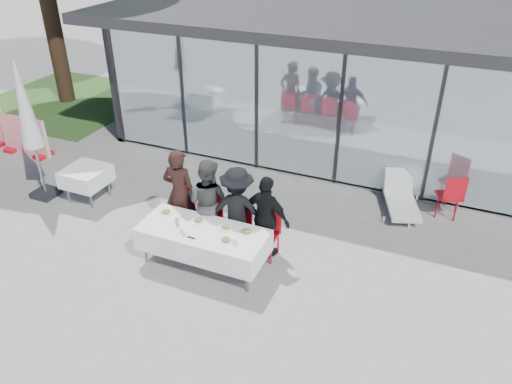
{
  "coord_description": "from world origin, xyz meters",
  "views": [
    {
      "loc": [
        3.32,
        -5.92,
        5.64
      ],
      "look_at": [
        0.27,
        1.2,
        1.12
      ],
      "focal_mm": 35.0,
      "sensor_mm": 36.0,
      "label": 1
    }
  ],
  "objects_px": {
    "diner_a": "(180,193)",
    "diner_chair_c": "(239,222)",
    "diner_c": "(237,210)",
    "diner_chair_d": "(267,229)",
    "diner_chair_b": "(210,215)",
    "plate_c": "(226,227)",
    "market_umbrella": "(26,114)",
    "plate_d": "(247,232)",
    "juice_bottle": "(177,222)",
    "spare_chair_b": "(452,194)",
    "plate_b": "(198,220)",
    "dining_table": "(203,240)",
    "diner_chair_a": "(183,208)",
    "spare_table_left": "(86,176)",
    "folded_eyeglasses": "(191,238)",
    "diner_d": "(267,218)",
    "plate_a": "(166,212)",
    "plate_extra": "(226,240)",
    "diner_b": "(208,202)",
    "lounger": "(401,197)"
  },
  "relations": [
    {
      "from": "diner_chair_a",
      "to": "plate_b",
      "type": "xyz_separation_m",
      "value": [
        0.67,
        -0.55,
        0.24
      ]
    },
    {
      "from": "diner_a",
      "to": "juice_bottle",
      "type": "height_order",
      "value": "diner_a"
    },
    {
      "from": "diner_chair_b",
      "to": "spare_table_left",
      "type": "xyz_separation_m",
      "value": [
        -3.13,
        0.28,
        0.02
      ]
    },
    {
      "from": "diner_c",
      "to": "diner_chair_d",
      "type": "bearing_deg",
      "value": 171.47
    },
    {
      "from": "dining_table",
      "to": "diner_a",
      "type": "distance_m",
      "value": 1.16
    },
    {
      "from": "plate_d",
      "to": "spare_table_left",
      "type": "height_order",
      "value": "plate_d"
    },
    {
      "from": "diner_chair_a",
      "to": "diner_chair_c",
      "type": "height_order",
      "value": "same"
    },
    {
      "from": "market_umbrella",
      "to": "diner_chair_d",
      "type": "bearing_deg",
      "value": -0.09
    },
    {
      "from": "diner_chair_a",
      "to": "folded_eyeglasses",
      "type": "xyz_separation_m",
      "value": [
        0.79,
        -1.04,
        0.22
      ]
    },
    {
      "from": "dining_table",
      "to": "folded_eyeglasses",
      "type": "height_order",
      "value": "folded_eyeglasses"
    },
    {
      "from": "diner_c",
      "to": "diner_chair_d",
      "type": "xyz_separation_m",
      "value": [
        0.57,
        0.05,
        -0.29
      ]
    },
    {
      "from": "market_umbrella",
      "to": "lounger",
      "type": "bearing_deg",
      "value": 19.43
    },
    {
      "from": "diner_a",
      "to": "plate_d",
      "type": "relative_size",
      "value": 7.08
    },
    {
      "from": "plate_c",
      "to": "plate_a",
      "type": "bearing_deg",
      "value": 179.68
    },
    {
      "from": "plate_c",
      "to": "juice_bottle",
      "type": "relative_size",
      "value": 1.81
    },
    {
      "from": "dining_table",
      "to": "plate_d",
      "type": "bearing_deg",
      "value": 15.68
    },
    {
      "from": "spare_chair_b",
      "to": "diner_c",
      "type": "bearing_deg",
      "value": -143.17
    },
    {
      "from": "plate_b",
      "to": "diner_a",
      "type": "bearing_deg",
      "value": 142.8
    },
    {
      "from": "plate_c",
      "to": "folded_eyeglasses",
      "type": "relative_size",
      "value": 1.82
    },
    {
      "from": "diner_c",
      "to": "plate_c",
      "type": "height_order",
      "value": "diner_c"
    },
    {
      "from": "dining_table",
      "to": "diner_b",
      "type": "bearing_deg",
      "value": 110.12
    },
    {
      "from": "diner_a",
      "to": "diner_chair_c",
      "type": "height_order",
      "value": "diner_a"
    },
    {
      "from": "diner_b",
      "to": "diner_c",
      "type": "xyz_separation_m",
      "value": [
        0.59,
        0.0,
        -0.03
      ]
    },
    {
      "from": "folded_eyeglasses",
      "to": "diner_chair_c",
      "type": "bearing_deg",
      "value": 69.22
    },
    {
      "from": "diner_a",
      "to": "plate_a",
      "type": "distance_m",
      "value": 0.52
    },
    {
      "from": "diner_chair_b",
      "to": "diner_chair_c",
      "type": "relative_size",
      "value": 1.0
    },
    {
      "from": "plate_extra",
      "to": "spare_chair_b",
      "type": "xyz_separation_m",
      "value": [
        3.34,
        3.49,
        -0.24
      ]
    },
    {
      "from": "diner_chair_c",
      "to": "plate_a",
      "type": "height_order",
      "value": "diner_chair_c"
    },
    {
      "from": "diner_chair_c",
      "to": "diner_chair_d",
      "type": "distance_m",
      "value": 0.57
    },
    {
      "from": "plate_d",
      "to": "market_umbrella",
      "type": "relative_size",
      "value": 0.08
    },
    {
      "from": "plate_b",
      "to": "diner_chair_c",
      "type": "bearing_deg",
      "value": 46.56
    },
    {
      "from": "spare_table_left",
      "to": "market_umbrella",
      "type": "relative_size",
      "value": 0.29
    },
    {
      "from": "diner_c",
      "to": "plate_a",
      "type": "height_order",
      "value": "diner_c"
    },
    {
      "from": "market_umbrella",
      "to": "dining_table",
      "type": "bearing_deg",
      "value": -9.82
    },
    {
      "from": "diner_c",
      "to": "juice_bottle",
      "type": "xyz_separation_m",
      "value": [
        -0.81,
        -0.74,
        -0.01
      ]
    },
    {
      "from": "juice_bottle",
      "to": "spare_chair_b",
      "type": "relative_size",
      "value": 0.14
    },
    {
      "from": "diner_c",
      "to": "folded_eyeglasses",
      "type": "distance_m",
      "value": 1.07
    },
    {
      "from": "dining_table",
      "to": "folded_eyeglasses",
      "type": "relative_size",
      "value": 16.14
    },
    {
      "from": "folded_eyeglasses",
      "to": "spare_chair_b",
      "type": "height_order",
      "value": "spare_chair_b"
    },
    {
      "from": "dining_table",
      "to": "market_umbrella",
      "type": "height_order",
      "value": "market_umbrella"
    },
    {
      "from": "spare_table_left",
      "to": "market_umbrella",
      "type": "bearing_deg",
      "value": -164.34
    },
    {
      "from": "dining_table",
      "to": "diner_chair_b",
      "type": "bearing_deg",
      "value": 109.0
    },
    {
      "from": "plate_b",
      "to": "plate_c",
      "type": "height_order",
      "value": "same"
    },
    {
      "from": "diner_a",
      "to": "plate_c",
      "type": "relative_size",
      "value": 7.08
    },
    {
      "from": "diner_chair_b",
      "to": "spare_table_left",
      "type": "height_order",
      "value": "diner_chair_b"
    },
    {
      "from": "diner_chair_c",
      "to": "plate_a",
      "type": "bearing_deg",
      "value": -155.46
    },
    {
      "from": "diner_b",
      "to": "juice_bottle",
      "type": "bearing_deg",
      "value": 77.26
    },
    {
      "from": "diner_d",
      "to": "spare_table_left",
      "type": "relative_size",
      "value": 1.88
    },
    {
      "from": "plate_c",
      "to": "market_umbrella",
      "type": "xyz_separation_m",
      "value": [
        -4.73,
        0.56,
        1.15
      ]
    },
    {
      "from": "plate_b",
      "to": "diner_chair_d",
      "type": "bearing_deg",
      "value": 26.77
    }
  ]
}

